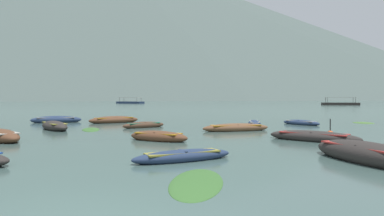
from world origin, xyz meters
TOP-DOWN VIEW (x-y plane):
  - ground_plane at (0.00, 1500.00)m, footprint 6000.00×6000.00m
  - mountain_1 at (-441.38, 1352.95)m, footprint 2441.12×2441.12m
  - mountain_2 at (14.75, 1605.17)m, footprint 774.28×774.28m
  - mountain_3 at (403.83, 1455.02)m, footprint 1189.99×1189.99m
  - rowboat_0 at (-8.42, 16.35)m, footprint 3.59×3.89m
  - rowboat_1 at (-6.36, 22.63)m, footprint 4.24×3.71m
  - rowboat_2 at (-8.31, 10.66)m, footprint 3.81×3.53m
  - rowboat_3 at (3.45, 16.28)m, footprint 4.53×2.54m
  - rowboat_5 at (1.12, 5.98)m, footprint 3.47×2.51m
  - rowboat_6 at (6.89, 11.52)m, footprint 4.31×3.40m
  - rowboat_7 at (-0.60, 11.11)m, footprint 3.37×2.28m
  - rowboat_8 at (8.79, 21.60)m, footprint 2.85×3.08m
  - rowboat_9 at (5.09, 20.51)m, footprint 1.11×3.40m
  - rowboat_10 at (-2.86, 18.20)m, footprint 3.02×2.70m
  - rowboat_11 at (7.07, 6.18)m, footprint 2.94×4.55m
  - rowboat_12 at (-11.29, 22.46)m, footprint 4.24×2.67m
  - ferry_0 at (-30.63, 121.46)m, footprint 11.26×7.43m
  - ferry_1 at (38.63, 96.63)m, footprint 10.41×4.11m
  - mooring_buoy at (8.54, 14.14)m, footprint 0.37×0.37m
  - weed_patch_0 at (1.74, 3.08)m, footprint 1.40×3.20m
  - weed_patch_1 at (-5.94, 16.31)m, footprint 2.09×3.18m
  - weed_patch_2 at (14.36, 23.67)m, footprint 2.03×2.22m

SIDE VIEW (x-z plane):
  - ground_plane at x=0.00m, z-range 0.00..0.00m
  - weed_patch_0 at x=1.74m, z-range -0.07..0.07m
  - weed_patch_1 at x=-5.94m, z-range -0.07..0.07m
  - weed_patch_2 at x=14.36m, z-range -0.07..0.07m
  - mooring_buoy at x=8.54m, z-range -0.41..0.61m
  - rowboat_5 at x=1.12m, z-range -0.08..0.37m
  - rowboat_8 at x=8.79m, z-range -0.09..0.38m
  - rowboat_9 at x=5.09m, z-range -0.09..0.40m
  - rowboat_10 at x=-2.86m, z-range -0.09..0.41m
  - rowboat_3 at x=3.45m, z-range -0.11..0.48m
  - rowboat_7 at x=-0.60m, z-range -0.11..0.48m
  - rowboat_6 at x=6.89m, z-range -0.12..0.50m
  - rowboat_1 at x=-6.36m, z-range -0.13..0.55m
  - rowboat_2 at x=-8.31m, z-range -0.13..0.55m
  - rowboat_12 at x=-11.29m, z-range -0.13..0.56m
  - rowboat_0 at x=-8.42m, z-range -0.13..0.57m
  - rowboat_11 at x=7.07m, z-range -0.16..0.67m
  - ferry_0 at x=-30.63m, z-range -0.82..1.71m
  - ferry_1 at x=38.63m, z-range -0.82..1.71m
  - mountain_2 at x=14.75m, z-range 0.00..275.15m
  - mountain_3 at x=403.83m, z-range 0.00..296.93m
  - mountain_1 at x=-441.38m, z-range 0.00..600.36m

